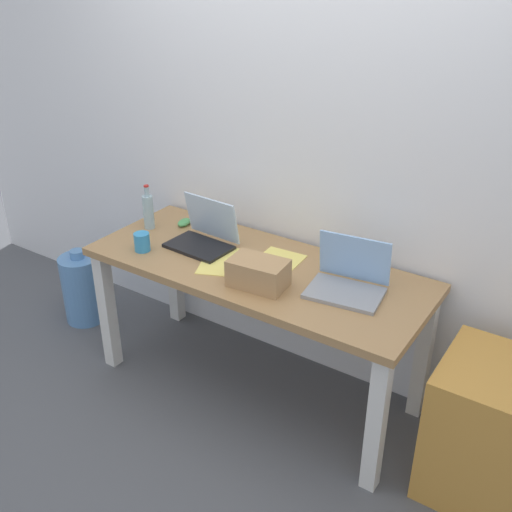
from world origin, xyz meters
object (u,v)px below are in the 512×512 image
object	(u,v)px
beer_bottle	(148,211)
water_cooler_jug	(82,288)
cardboard_box	(258,273)
coffee_mug	(142,242)
laptop_left	(204,236)
computer_mouse	(184,222)
filing_cabinet	(482,428)
desk	(256,284)
laptop_right	(348,280)

from	to	relation	value
beer_bottle	water_cooler_jug	world-z (taller)	beer_bottle
cardboard_box	coffee_mug	distance (m)	0.68
laptop_left	computer_mouse	bearing A→B (deg)	150.92
laptop_left	coffee_mug	size ratio (longest dim) A/B	3.55
laptop_left	filing_cabinet	bearing A→B (deg)	-1.67
filing_cabinet	beer_bottle	bearing A→B (deg)	178.48
coffee_mug	water_cooler_jug	distance (m)	0.91
desk	coffee_mug	size ratio (longest dim) A/B	17.87
computer_mouse	coffee_mug	bearing A→B (deg)	-96.62
laptop_left	beer_bottle	world-z (taller)	beer_bottle
coffee_mug	filing_cabinet	size ratio (longest dim) A/B	0.15
laptop_left	water_cooler_jug	xyz separation A→B (m)	(-0.93, -0.08, -0.58)
beer_bottle	coffee_mug	size ratio (longest dim) A/B	2.62
desk	cardboard_box	size ratio (longest dim) A/B	6.54
water_cooler_jug	filing_cabinet	bearing A→B (deg)	0.90
laptop_left	beer_bottle	size ratio (longest dim) A/B	1.36
beer_bottle	coffee_mug	xyz separation A→B (m)	(0.16, -0.22, -0.05)
filing_cabinet	cardboard_box	bearing A→B (deg)	-172.25
laptop_left	coffee_mug	world-z (taller)	laptop_left
cardboard_box	filing_cabinet	distance (m)	1.16
laptop_left	computer_mouse	world-z (taller)	laptop_left
beer_bottle	cardboard_box	world-z (taller)	beer_bottle
laptop_right	coffee_mug	world-z (taller)	laptop_right
laptop_right	computer_mouse	size ratio (longest dim) A/B	3.60
coffee_mug	filing_cabinet	xyz separation A→B (m)	(1.72, 0.17, -0.48)
desk	beer_bottle	xyz separation A→B (m)	(-0.73, 0.04, 0.21)
beer_bottle	cardboard_box	xyz separation A→B (m)	(0.84, -0.19, -0.04)
beer_bottle	coffee_mug	distance (m)	0.28
laptop_right	cardboard_box	world-z (taller)	laptop_right
beer_bottle	cardboard_box	distance (m)	0.86
beer_bottle	water_cooler_jug	distance (m)	0.83
laptop_right	filing_cabinet	world-z (taller)	laptop_right
cardboard_box	filing_cabinet	size ratio (longest dim) A/B	0.41
cardboard_box	water_cooler_jug	world-z (taller)	cardboard_box
beer_bottle	water_cooler_jug	bearing A→B (deg)	-170.83
laptop_left	beer_bottle	xyz separation A→B (m)	(-0.38, 0.01, 0.04)
laptop_left	laptop_right	xyz separation A→B (m)	(0.82, -0.00, -0.00)
desk	beer_bottle	bearing A→B (deg)	177.14
beer_bottle	laptop_left	bearing A→B (deg)	-0.90
coffee_mug	water_cooler_jug	xyz separation A→B (m)	(-0.70, 0.14, -0.57)
filing_cabinet	computer_mouse	bearing A→B (deg)	174.06
computer_mouse	desk	bearing A→B (deg)	-26.07
cardboard_box	water_cooler_jug	bearing A→B (deg)	175.72
coffee_mug	water_cooler_jug	bearing A→B (deg)	169.01
laptop_left	coffee_mug	xyz separation A→B (m)	(-0.23, -0.22, -0.01)
computer_mouse	filing_cabinet	bearing A→B (deg)	-16.11
desk	laptop_left	xyz separation A→B (m)	(-0.34, 0.03, 0.16)
laptop_left	computer_mouse	xyz separation A→B (m)	(-0.25, 0.14, -0.04)
laptop_left	laptop_right	bearing A→B (deg)	-0.20
laptop_left	cardboard_box	distance (m)	0.49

